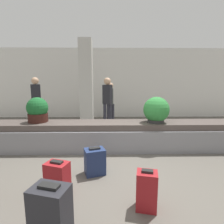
% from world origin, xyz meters
% --- Properties ---
extents(ground_plane, '(18.00, 18.00, 0.00)m').
position_xyz_m(ground_plane, '(0.00, 0.00, 0.00)').
color(ground_plane, '#59544C').
extents(back_wall, '(18.00, 0.06, 3.20)m').
position_xyz_m(back_wall, '(0.00, 5.34, 1.60)').
color(back_wall, silver).
rests_on(back_wall, ground_plane).
extents(carousel, '(8.64, 0.87, 0.66)m').
position_xyz_m(carousel, '(0.00, 1.22, 0.32)').
color(carousel, gray).
rests_on(carousel, ground_plane).
extents(pillar, '(0.47, 0.47, 3.20)m').
position_xyz_m(pillar, '(-0.92, 3.69, 1.60)').
color(pillar, beige).
rests_on(pillar, ground_plane).
extents(suitcase_0, '(0.38, 0.32, 0.49)m').
position_xyz_m(suitcase_0, '(-0.84, -0.58, 0.23)').
color(suitcase_0, maroon).
rests_on(suitcase_0, ground_plane).
extents(suitcase_1, '(0.30, 0.26, 0.54)m').
position_xyz_m(suitcase_1, '(0.40, -0.95, 0.26)').
color(suitcase_1, maroon).
rests_on(suitcase_1, ground_plane).
extents(suitcase_3, '(0.43, 0.35, 0.62)m').
position_xyz_m(suitcase_3, '(-0.67, -1.38, 0.30)').
color(suitcase_3, '#232328').
rests_on(suitcase_3, ground_plane).
extents(suitcase_4, '(0.41, 0.36, 0.49)m').
position_xyz_m(suitcase_4, '(-0.33, -0.05, 0.23)').
color(suitcase_4, navy).
rests_on(suitcase_4, ground_plane).
extents(potted_plant_0, '(0.62, 0.62, 0.62)m').
position_xyz_m(potted_plant_0, '(1.07, 1.16, 0.96)').
color(potted_plant_0, '#2D2D2D').
rests_on(potted_plant_0, carousel).
extents(potted_plant_1, '(0.51, 0.51, 0.61)m').
position_xyz_m(potted_plant_1, '(-1.82, 1.27, 0.95)').
color(potted_plant_1, '#381914').
rests_on(potted_plant_1, carousel).
extents(traveler_0, '(0.37, 0.31, 1.81)m').
position_xyz_m(traveler_0, '(-0.13, 3.34, 1.10)').
color(traveler_0, '#282833').
rests_on(traveler_0, ground_plane).
extents(traveler_1, '(0.36, 0.27, 1.82)m').
position_xyz_m(traveler_1, '(-2.75, 3.50, 1.11)').
color(traveler_1, '#282833').
rests_on(traveler_1, ground_plane).
extents(traveler_2, '(0.31, 0.34, 1.64)m').
position_xyz_m(traveler_2, '(-0.01, 4.03, 0.97)').
color(traveler_2, '#282833').
rests_on(traveler_2, ground_plane).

